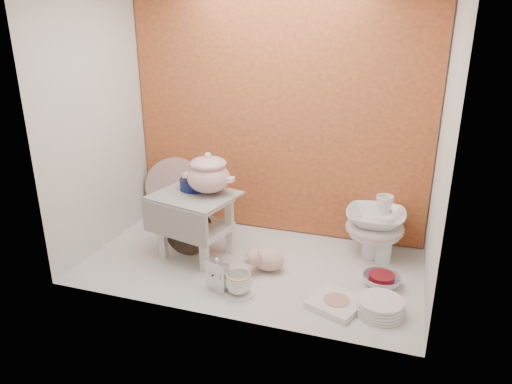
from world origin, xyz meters
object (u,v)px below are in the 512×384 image
Objects in this scene: dinner_plate_stack at (380,307)px; plush_pig at (268,259)px; soup_tureen at (208,173)px; gold_rim_teacup at (239,283)px; porcelain_tower at (375,226)px; crystal_bowl at (381,281)px; step_stool at (196,225)px; mantel_clock at (217,274)px; floral_platter at (177,189)px; blue_white_vase at (191,209)px.

plush_pig is at bearing 160.04° from dinner_plate_stack.
soup_tureen is 0.62m from gold_rim_teacup.
gold_rim_teacup is 0.86m from porcelain_tower.
gold_rim_teacup is at bearing -175.94° from dinner_plate_stack.
plush_pig is 1.74× the size of gold_rim_teacup.
porcelain_tower reaches higher than crystal_bowl.
mantel_clock is (0.25, -0.31, -0.09)m from step_stool.
step_stool reaches higher than dinner_plate_stack.
soup_tureen is 0.96m from porcelain_tower.
plush_pig is 0.64m from dinner_plate_stack.
mantel_clock is (0.59, -0.74, -0.12)m from floral_platter.
floral_platter is (-0.41, 0.39, -0.27)m from soup_tureen.
gold_rim_teacup is at bearing -133.64° from porcelain_tower.
gold_rim_teacup is (-0.07, -0.27, -0.01)m from plush_pig.
porcelain_tower is (-0.09, 0.57, 0.15)m from dinner_plate_stack.
step_stool is 1.08m from dinner_plate_stack.
crystal_bowl is at bearing 12.34° from step_stool.
step_stool is 1.55× the size of soup_tureen.
blue_white_vase is 1.58× the size of mantel_clock.
soup_tureen is 0.56m from mantel_clock.
gold_rim_teacup is at bearing 19.87° from mantel_clock.
soup_tureen is 1.44× the size of crystal_bowl.
dinner_plate_stack is 0.25m from crystal_bowl.
mantel_clock is 0.82m from crystal_bowl.
gold_rim_teacup is 0.35× the size of porcelain_tower.
mantel_clock reaches higher than gold_rim_teacup.
floral_platter is 1.88× the size of dinner_plate_stack.
plush_pig is (0.37, -0.09, -0.42)m from soup_tureen.
porcelain_tower reaches higher than dinner_plate_stack.
step_stool reaches higher than plush_pig.
dinner_plate_stack is at bearing 4.06° from gold_rim_teacup.
plush_pig is at bearing 7.26° from step_stool.
soup_tureen reaches higher than crystal_bowl.
gold_rim_teacup is at bearing -46.62° from floral_platter.
blue_white_vase is (-0.24, 0.26, -0.34)m from soup_tureen.
blue_white_vase is 0.70m from plush_pig.
mantel_clock is at bearing -159.26° from crystal_bowl.
plush_pig is 0.61× the size of porcelain_tower.
crystal_bowl is (-0.01, 0.25, -0.01)m from dinner_plate_stack.
soup_tureen is 0.98× the size of blue_white_vase.
floral_platter is at bearing 174.18° from porcelain_tower.
gold_rim_teacup is at bearing -125.58° from plush_pig.
plush_pig is (0.61, -0.35, -0.07)m from blue_white_vase.
plush_pig is at bearing 76.74° from mantel_clock.
soup_tureen is at bearing -163.49° from porcelain_tower.
crystal_bowl is at bearing 92.85° from dinner_plate_stack.
gold_rim_teacup is at bearing -48.59° from blue_white_vase.
step_stool is at bearing 150.71° from mantel_clock.
crystal_bowl is at bearing 41.97° from mantel_clock.
dinner_plate_stack is (1.04, -0.26, -0.15)m from step_stool.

